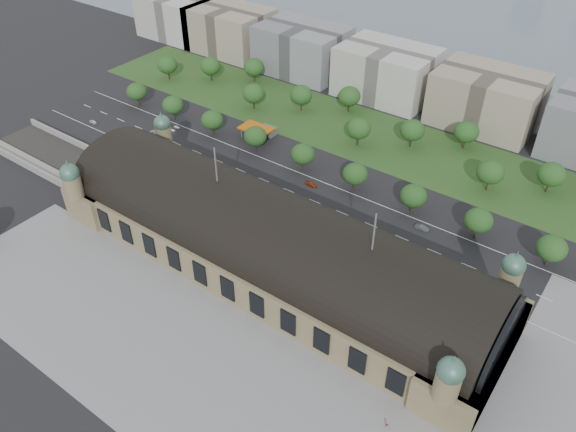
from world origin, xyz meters
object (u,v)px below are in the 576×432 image
Objects in this scene: parked_car_4 at (215,189)px; pedestrian_0 at (387,427)px; bus_west at (288,208)px; bus_mid at (376,247)px; parked_car_2 at (167,161)px; parked_car_6 at (224,194)px; parked_car_3 at (237,192)px; parked_car_5 at (248,205)px; petrol_station at (263,130)px; parked_car_1 at (160,158)px; parked_car_0 at (186,177)px; traffic_car_3 at (311,184)px; bus_east at (352,232)px; traffic_car_5 at (422,228)px; traffic_car_0 at (93,122)px; traffic_car_1 at (154,132)px.

parked_car_4 is 112.28m from pedestrian_0.
bus_mid is at bearing -92.53° from bus_west.
parked_car_6 is at bearing 50.77° from parked_car_2.
parked_car_5 is at bearing 35.70° from parked_car_3.
parked_car_1 is (-22.25, -40.28, -2.28)m from petrol_station.
parked_car_3 is (22.80, 4.00, -0.12)m from parked_car_0.
parked_car_1 is at bearing 112.53° from traffic_car_3.
bus_east is at bearing -117.35° from traffic_car_3.
parked_car_1 is 38.55m from parked_car_6.
parked_car_0 is 14.89m from parked_car_4.
parked_car_4 is at bearing 107.26° from traffic_car_5.
traffic_car_5 is 0.38× the size of bus_mid.
petrol_station is 52.21m from parked_car_5.
parked_car_0 reaches higher than traffic_car_3.
parked_car_5 is (-57.80, -25.39, -0.05)m from traffic_car_5.
parked_car_2 is 140.66m from pedestrian_0.
traffic_car_3 is 46.32m from traffic_car_5.
traffic_car_0 reaches higher than parked_car_4.
bus_east is at bearing 77.42° from parked_car_6.
petrol_station is 1.14× the size of bus_west.
parked_car_5 is 11.48m from parked_car_6.
petrol_station is 7.29× the size of pedestrian_0.
parked_car_6 is at bearing 101.39° from bus_west.
bus_west reaches higher than parked_car_5.
pedestrian_0 reaches higher than parked_car_1.
traffic_car_0 is 2.20× the size of pedestrian_0.
parked_car_0 is at bearing 42.17° from parked_car_2.
parked_car_5 reaches higher than traffic_car_3.
parked_car_5 reaches higher than traffic_car_1.
petrol_station is 44.48m from parked_car_0.
bus_west reaches higher than parked_car_1.
traffic_car_1 is 0.86× the size of parked_car_6.
parked_car_0 is 0.38× the size of bus_west.
parked_car_4 is 30.54m from bus_west.
traffic_car_0 is 137.34m from bus_east.
bus_west is at bearing 112.20° from traffic_car_5.
petrol_station is at bearing 125.35° from parked_car_1.
petrol_station is 1.04× the size of bus_east.
parked_car_1 is 89.70m from bus_east.
bus_west is (59.51, 2.15, 0.98)m from parked_car_2.
parked_car_0 is (-88.88, -25.39, -0.04)m from traffic_car_5.
bus_east is at bearing -88.57° from bus_west.
parked_car_0 is at bearing 124.04° from traffic_car_3.
traffic_car_1 is 70.08m from parked_car_5.
traffic_car_3 is at bearing -82.86° from traffic_car_1.
traffic_car_1 is at bearing -128.10° from parked_car_5.
bus_east is at bearing 66.73° from parked_car_1.
petrol_station reaches higher than parked_car_0.
bus_west is 0.91× the size of bus_east.
bus_mid is (77.95, -38.28, -1.15)m from petrol_station.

